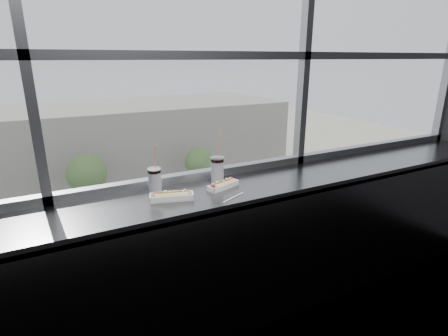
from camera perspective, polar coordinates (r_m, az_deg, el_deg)
name	(u,v)px	position (r m, az deg, el deg)	size (l,w,h in m)	color
wall_back_lower	(196,243)	(2.90, -4.67, -12.14)	(6.00, 6.00, 0.00)	black
window_glass	(188,8)	(2.56, -5.93, 24.58)	(6.00, 6.00, 0.00)	silver
window_mullions	(189,7)	(2.54, -5.74, 24.63)	(6.00, 0.08, 2.40)	gray
counter	(209,195)	(2.44, -2.45, -4.41)	(6.00, 0.55, 0.06)	slate
counter_fascia	(226,278)	(2.49, 0.33, -17.55)	(6.00, 0.04, 1.04)	slate
hotdog_tray_left	(172,196)	(2.30, -8.56, -4.51)	(0.30, 0.17, 0.07)	white
hotdog_tray_right	(223,184)	(2.48, -0.14, -2.71)	(0.26, 0.15, 0.06)	white
soda_cup_left	(155,180)	(2.40, -11.23, -1.88)	(0.09, 0.09, 0.34)	white
soda_cup_right	(217,169)	(2.56, -1.10, -0.11)	(0.10, 0.10, 0.37)	white
loose_straw	(233,197)	(2.31, 1.54, -4.83)	(0.01, 0.01, 0.22)	white
wrapper	(158,198)	(2.32, -10.69, -4.80)	(0.11, 0.08, 0.03)	silver
plaza_ground	(60,168)	(47.65, -25.24, 0.06)	(120.00, 120.00, 0.00)	#B6B298
street_asphalt	(82,261)	(25.84, -22.18, -13.95)	(80.00, 10.00, 0.06)	black
far_sidewalk	(71,216)	(33.00, -23.70, -7.12)	(80.00, 6.00, 0.04)	#B6B298
far_building	(58,146)	(41.33, -25.52, 3.31)	(50.00, 14.00, 8.00)	gray
car_far_c	(213,195)	(31.49, -1.75, -4.37)	(6.92, 2.88, 2.31)	silver
car_near_e	(297,225)	(26.91, 11.80, -9.15)	(5.92, 2.47, 1.97)	navy
car_near_c	(104,275)	(21.88, -19.05, -16.15)	(6.70, 2.79, 2.23)	#B03B29
car_near_d	(226,245)	(23.96, 0.35, -12.45)	(5.56, 2.32, 1.85)	#B3B3B3
pedestrian_d	(161,188)	(34.06, -10.19, -3.18)	(0.91, 0.69, 2.06)	#66605B
pedestrian_b	(34,206)	(33.45, -28.66, -5.46)	(0.96, 0.72, 2.15)	#66605B
pedestrian_c	(127,196)	(32.53, -15.62, -4.36)	(1.02, 0.76, 2.29)	#66605B
tree_center	(87,173)	(31.87, -21.48, -0.84)	(3.38, 3.38, 5.27)	#47382B
tree_right	(200,162)	(34.47, -4.02, 0.92)	(2.94, 2.94, 4.60)	#47382B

